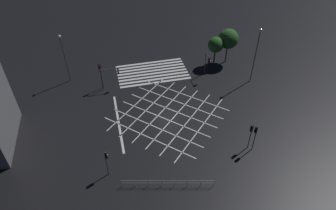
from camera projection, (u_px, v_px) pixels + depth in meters
ground_plane at (168, 114)px, 42.87m from camera, size 200.00×200.00×0.00m
road_markings at (156, 86)px, 48.11m from camera, size 17.80×23.54×0.01m
traffic_light_nw_cross at (251, 132)px, 36.29m from camera, size 0.36×0.39×3.74m
traffic_light_sw_cross at (208, 61)px, 48.27m from camera, size 0.36×1.95×4.22m
traffic_light_ne_main at (107, 159)px, 33.01m from camera, size 0.39×0.36×3.77m
traffic_light_se_cross at (100, 71)px, 45.74m from camera, size 0.36×0.39×4.50m
traffic_light_nw_main at (255, 133)px, 35.88m from camera, size 0.39×0.36×3.93m
traffic_light_se_main at (111, 74)px, 45.95m from camera, size 2.82×0.36×3.74m
street_lamp_east at (257, 46)px, 45.21m from camera, size 0.51×0.51×9.22m
street_lamp_west at (63, 52)px, 45.94m from camera, size 0.44×0.44×8.17m
street_tree_near at (216, 45)px, 50.73m from camera, size 2.69×2.69×5.25m
street_tree_far at (228, 39)px, 51.13m from camera, size 3.43×3.43×6.22m
pedestrian_railing at (168, 182)px, 33.01m from camera, size 9.94×2.48×1.05m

